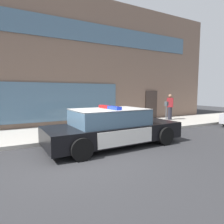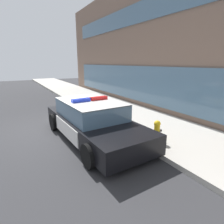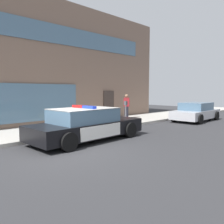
# 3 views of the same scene
# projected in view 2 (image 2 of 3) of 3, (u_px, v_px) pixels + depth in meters

# --- Properties ---
(ground) EXTENTS (48.00, 48.00, 0.00)m
(ground) POSITION_uv_depth(u_px,v_px,m) (53.00, 128.00, 7.87)
(ground) COLOR #303033
(sidewalk) EXTENTS (48.00, 3.38, 0.15)m
(sidewalk) POSITION_uv_depth(u_px,v_px,m) (127.00, 114.00, 9.67)
(sidewalk) COLOR #B2ADA3
(sidewalk) RESTS_ON ground
(storefront_building) EXTENTS (24.28, 10.79, 7.52)m
(storefront_building) POSITION_uv_depth(u_px,v_px,m) (217.00, 46.00, 12.08)
(storefront_building) COLOR #7A6051
(storefront_building) RESTS_ON ground
(police_cruiser) EXTENTS (5.17, 2.33, 1.49)m
(police_cruiser) POSITION_uv_depth(u_px,v_px,m) (92.00, 120.00, 6.65)
(police_cruiser) COLOR black
(police_cruiser) RESTS_ON ground
(fire_hydrant) EXTENTS (0.34, 0.39, 0.73)m
(fire_hydrant) POSITION_uv_depth(u_px,v_px,m) (157.00, 131.00, 6.09)
(fire_hydrant) COLOR gold
(fire_hydrant) RESTS_ON sidewalk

